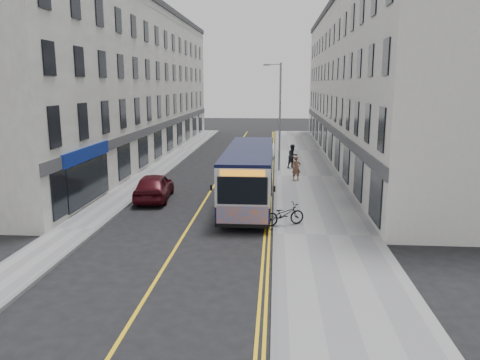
% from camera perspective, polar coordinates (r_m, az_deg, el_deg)
% --- Properties ---
extents(ground, '(140.00, 140.00, 0.00)m').
position_cam_1_polar(ground, '(22.10, -6.17, -5.54)').
color(ground, black).
rests_on(ground, ground).
extents(pavement_east, '(4.50, 64.00, 0.12)m').
position_cam_1_polar(pavement_east, '(33.45, 8.22, 0.42)').
color(pavement_east, gray).
rests_on(pavement_east, ground).
extents(pavement_west, '(2.00, 64.00, 0.12)m').
position_cam_1_polar(pavement_west, '(34.56, -10.73, 0.69)').
color(pavement_west, gray).
rests_on(pavement_west, ground).
extents(kerb_east, '(0.18, 64.00, 0.13)m').
position_cam_1_polar(kerb_east, '(33.37, 4.36, 0.49)').
color(kerb_east, slate).
rests_on(kerb_east, ground).
extents(kerb_west, '(0.18, 64.00, 0.13)m').
position_cam_1_polar(kerb_west, '(34.31, -9.12, 0.68)').
color(kerb_west, slate).
rests_on(kerb_west, ground).
extents(road_centre_line, '(0.12, 64.00, 0.01)m').
position_cam_1_polar(road_centre_line, '(33.62, -2.47, 0.49)').
color(road_centre_line, yellow).
rests_on(road_centre_line, ground).
extents(road_dbl_yellow_inner, '(0.10, 64.00, 0.01)m').
position_cam_1_polar(road_dbl_yellow_inner, '(33.39, 3.59, 0.40)').
color(road_dbl_yellow_inner, yellow).
rests_on(road_dbl_yellow_inner, ground).
extents(road_dbl_yellow_outer, '(0.10, 64.00, 0.01)m').
position_cam_1_polar(road_dbl_yellow_outer, '(33.39, 3.93, 0.39)').
color(road_dbl_yellow_outer, yellow).
rests_on(road_dbl_yellow_outer, ground).
extents(terrace_east, '(6.00, 46.00, 13.00)m').
position_cam_1_polar(terrace_east, '(42.42, 14.91, 11.26)').
color(terrace_east, silver).
rests_on(terrace_east, ground).
extents(terrace_west, '(6.00, 46.00, 13.00)m').
position_cam_1_polar(terrace_west, '(43.71, -13.13, 11.35)').
color(terrace_west, white).
rests_on(terrace_west, ground).
extents(streetlamp, '(1.32, 0.18, 8.00)m').
position_cam_1_polar(streetlamp, '(34.81, 4.76, 8.11)').
color(streetlamp, gray).
rests_on(streetlamp, ground).
extents(city_bus, '(2.50, 10.71, 3.11)m').
position_cam_1_polar(city_bus, '(25.44, 1.15, 0.76)').
color(city_bus, black).
rests_on(city_bus, ground).
extents(bicycle, '(2.07, 1.40, 1.03)m').
position_cam_1_polar(bicycle, '(21.58, 5.39, -4.19)').
color(bicycle, black).
rests_on(bicycle, pavement_east).
extents(pedestrian_near, '(0.66, 0.50, 1.64)m').
position_cam_1_polar(pedestrian_near, '(31.62, 6.89, 1.43)').
color(pedestrian_near, brown).
rests_on(pedestrian_near, pavement_east).
extents(pedestrian_far, '(1.12, 1.08, 1.82)m').
position_cam_1_polar(pedestrian_far, '(36.27, 6.45, 2.90)').
color(pedestrian_far, black).
rests_on(pedestrian_far, pavement_east).
extents(car_white, '(1.39, 3.74, 1.22)m').
position_cam_1_polar(car_white, '(42.04, 3.30, 3.57)').
color(car_white, white).
rests_on(car_white, ground).
extents(car_maroon, '(2.19, 4.68, 1.55)m').
position_cam_1_polar(car_maroon, '(27.06, -10.43, -0.77)').
color(car_maroon, '#450B13').
rests_on(car_maroon, ground).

